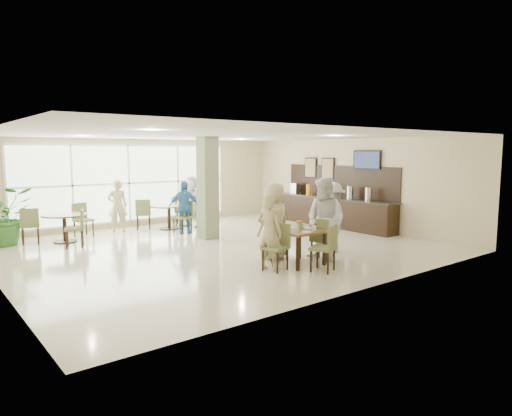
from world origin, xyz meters
TOP-DOWN VIEW (x-y plane):
  - ground at (0.00, 0.00)m, footprint 10.00×10.00m
  - room_shell at (0.00, 0.00)m, footprint 10.00×10.00m
  - window_bank at (-0.50, 4.46)m, footprint 7.00×0.04m
  - column at (0.40, 1.20)m, footprint 0.45×0.45m
  - main_table at (0.34, -2.50)m, footprint 0.91×0.91m
  - round_table_left at (-2.88, 3.12)m, footprint 1.14×1.14m
  - round_table_right at (0.29, 3.30)m, footprint 1.21×1.21m
  - chairs_main_table at (0.32, -2.54)m, footprint 1.94×1.99m
  - chairs_table_left at (-2.92, 3.11)m, footprint 1.96×1.90m
  - chairs_table_right at (0.29, 3.29)m, footprint 1.95×1.88m
  - tabletop_clutter at (0.35, -2.52)m, footprint 0.75×0.80m
  - buffet_counter at (4.70, 0.51)m, footprint 0.64×4.70m
  - wall_tv at (4.94, -0.60)m, footprint 0.06×1.00m
  - framed_art_a at (4.95, 1.00)m, footprint 0.05×0.55m
  - framed_art_b at (4.95, 1.80)m, footprint 0.05×0.55m
  - potted_plant at (-4.20, 3.66)m, footprint 1.59×1.59m
  - teen_left at (-0.44, -2.46)m, footprint 0.53×0.65m
  - teen_far at (0.26, -1.78)m, footprint 0.87×0.51m
  - teen_right at (1.01, -2.61)m, footprint 0.83×0.99m
  - teen_standing at (1.83, -2.08)m, footprint 1.07×1.25m
  - adult_a at (0.28, 2.35)m, footprint 1.02×0.78m
  - adult_b at (1.08, 3.26)m, footprint 1.14×1.65m
  - adult_standing at (-1.17, 3.78)m, footprint 0.66×0.53m

SIDE VIEW (x-z plane):
  - ground at x=0.00m, z-range 0.00..0.00m
  - chairs_main_table at x=0.32m, z-range 0.00..0.95m
  - chairs_table_left at x=-2.92m, z-range 0.00..0.95m
  - chairs_table_right at x=0.29m, z-range 0.00..0.95m
  - buffet_counter at x=4.70m, z-range -0.42..1.53m
  - round_table_left at x=-2.88m, z-range 0.21..0.96m
  - round_table_right at x=0.29m, z-range 0.22..0.97m
  - main_table at x=0.34m, z-range 0.28..1.03m
  - potted_plant at x=-4.20m, z-range 0.00..1.50m
  - teen_left at x=-0.44m, z-range 0.00..1.54m
  - adult_a at x=0.28m, z-range 0.00..1.55m
  - adult_standing at x=-1.17m, z-range 0.00..1.57m
  - tabletop_clutter at x=0.35m, z-range 0.71..0.91m
  - adult_b at x=1.08m, z-range 0.00..1.63m
  - teen_standing at x=1.83m, z-range 0.00..1.68m
  - teen_far at x=0.26m, z-range 0.00..1.72m
  - teen_right at x=1.01m, z-range 0.00..1.84m
  - window_bank at x=-0.50m, z-range -2.10..4.90m
  - column at x=0.40m, z-range 0.00..2.80m
  - room_shell at x=0.00m, z-range -3.30..6.70m
  - framed_art_a at x=4.95m, z-range 1.50..2.20m
  - framed_art_b at x=4.95m, z-range 1.50..2.20m
  - wall_tv at x=4.94m, z-range 1.86..2.44m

